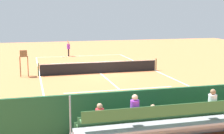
# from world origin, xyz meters

# --- Properties ---
(ground_plane) EXTENTS (60.00, 60.00, 0.00)m
(ground_plane) POSITION_xyz_m (0.00, 0.00, 0.00)
(ground_plane) COLOR #D17542
(court_line_markings) EXTENTS (10.10, 22.20, 0.01)m
(court_line_markings) POSITION_xyz_m (0.00, -0.04, 0.00)
(court_line_markings) COLOR white
(court_line_markings) RESTS_ON ground
(tennis_net) EXTENTS (10.30, 0.10, 1.07)m
(tennis_net) POSITION_xyz_m (0.00, 0.00, 0.50)
(tennis_net) COLOR black
(tennis_net) RESTS_ON ground
(backdrop_wall) EXTENTS (18.00, 0.16, 2.00)m
(backdrop_wall) POSITION_xyz_m (0.00, 14.00, 1.00)
(backdrop_wall) COLOR #235633
(backdrop_wall) RESTS_ON ground
(bleacher_stand) EXTENTS (9.06, 2.40, 2.48)m
(bleacher_stand) POSITION_xyz_m (0.06, 15.38, 0.94)
(bleacher_stand) COLOR #9EA0A5
(bleacher_stand) RESTS_ON ground
(umpire_chair) EXTENTS (0.67, 0.67, 2.14)m
(umpire_chair) POSITION_xyz_m (6.20, -0.24, 1.31)
(umpire_chair) COLOR brown
(umpire_chair) RESTS_ON ground
(equipment_bag) EXTENTS (0.90, 0.36, 0.36)m
(equipment_bag) POSITION_xyz_m (-1.53, 13.40, 0.18)
(equipment_bag) COLOR #334C8C
(equipment_bag) RESTS_ON ground
(tennis_player) EXTENTS (0.44, 0.56, 1.93)m
(tennis_player) POSITION_xyz_m (1.28, -11.14, 1.02)
(tennis_player) COLOR black
(tennis_player) RESTS_ON ground
(tennis_racket) EXTENTS (0.57, 0.43, 0.03)m
(tennis_racket) POSITION_xyz_m (2.23, -10.45, 0.01)
(tennis_racket) COLOR black
(tennis_racket) RESTS_ON ground
(tennis_ball_near) EXTENTS (0.07, 0.07, 0.07)m
(tennis_ball_near) POSITION_xyz_m (0.81, -7.87, 0.03)
(tennis_ball_near) COLOR #CCDB33
(tennis_ball_near) RESTS_ON ground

